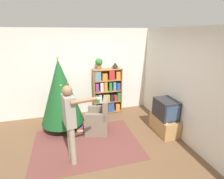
{
  "coord_description": "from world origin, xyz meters",
  "views": [
    {
      "loc": [
        -0.6,
        -3.33,
        2.48
      ],
      "look_at": [
        0.57,
        0.85,
        1.05
      ],
      "focal_mm": 28.0,
      "sensor_mm": 36.0,
      "label": 1
    }
  ],
  "objects_px": {
    "television": "(166,109)",
    "armchair": "(99,120)",
    "potted_plant": "(99,63)",
    "bookshelf": "(107,91)",
    "christmas_tree": "(61,92)",
    "standing_person": "(70,119)",
    "table_lamp": "(115,65)"
  },
  "relations": [
    {
      "from": "television",
      "to": "armchair",
      "type": "relative_size",
      "value": 0.66
    },
    {
      "from": "potted_plant",
      "to": "television",
      "type": "bearing_deg",
      "value": -49.34
    },
    {
      "from": "bookshelf",
      "to": "christmas_tree",
      "type": "relative_size",
      "value": 0.73
    },
    {
      "from": "standing_person",
      "to": "table_lamp",
      "type": "bearing_deg",
      "value": 132.93
    },
    {
      "from": "table_lamp",
      "to": "standing_person",
      "type": "bearing_deg",
      "value": -126.08
    },
    {
      "from": "table_lamp",
      "to": "television",
      "type": "bearing_deg",
      "value": -61.48
    },
    {
      "from": "table_lamp",
      "to": "christmas_tree",
      "type": "bearing_deg",
      "value": -156.94
    },
    {
      "from": "bookshelf",
      "to": "standing_person",
      "type": "xyz_separation_m",
      "value": [
        -1.22,
        -2.02,
        0.24
      ]
    },
    {
      "from": "table_lamp",
      "to": "armchair",
      "type": "bearing_deg",
      "value": -124.86
    },
    {
      "from": "bookshelf",
      "to": "christmas_tree",
      "type": "bearing_deg",
      "value": -153.47
    },
    {
      "from": "christmas_tree",
      "to": "television",
      "type": "bearing_deg",
      "value": -19.44
    },
    {
      "from": "christmas_tree",
      "to": "table_lamp",
      "type": "relative_size",
      "value": 9.7
    },
    {
      "from": "christmas_tree",
      "to": "armchair",
      "type": "bearing_deg",
      "value": -24.73
    },
    {
      "from": "christmas_tree",
      "to": "standing_person",
      "type": "distance_m",
      "value": 1.35
    },
    {
      "from": "potted_plant",
      "to": "christmas_tree",
      "type": "bearing_deg",
      "value": -148.55
    },
    {
      "from": "christmas_tree",
      "to": "potted_plant",
      "type": "distance_m",
      "value": 1.46
    },
    {
      "from": "potted_plant",
      "to": "table_lamp",
      "type": "relative_size",
      "value": 1.64
    },
    {
      "from": "television",
      "to": "potted_plant",
      "type": "xyz_separation_m",
      "value": [
        -1.36,
        1.58,
        0.96
      ]
    },
    {
      "from": "bookshelf",
      "to": "television",
      "type": "relative_size",
      "value": 2.34
    },
    {
      "from": "television",
      "to": "standing_person",
      "type": "height_order",
      "value": "standing_person"
    },
    {
      "from": "standing_person",
      "to": "potted_plant",
      "type": "relative_size",
      "value": 4.84
    },
    {
      "from": "standing_person",
      "to": "table_lamp",
      "type": "height_order",
      "value": "table_lamp"
    },
    {
      "from": "bookshelf",
      "to": "standing_person",
      "type": "relative_size",
      "value": 0.9
    },
    {
      "from": "armchair",
      "to": "standing_person",
      "type": "height_order",
      "value": "standing_person"
    },
    {
      "from": "christmas_tree",
      "to": "standing_person",
      "type": "height_order",
      "value": "christmas_tree"
    },
    {
      "from": "television",
      "to": "christmas_tree",
      "type": "distance_m",
      "value": 2.68
    },
    {
      "from": "christmas_tree",
      "to": "potted_plant",
      "type": "xyz_separation_m",
      "value": [
        1.14,
        0.7,
        0.57
      ]
    },
    {
      "from": "christmas_tree",
      "to": "standing_person",
      "type": "relative_size",
      "value": 1.22
    },
    {
      "from": "bookshelf",
      "to": "standing_person",
      "type": "height_order",
      "value": "standing_person"
    },
    {
      "from": "television",
      "to": "standing_person",
      "type": "xyz_separation_m",
      "value": [
        -2.34,
        -0.45,
        0.28
      ]
    },
    {
      "from": "television",
      "to": "christmas_tree",
      "type": "height_order",
      "value": "christmas_tree"
    },
    {
      "from": "bookshelf",
      "to": "potted_plant",
      "type": "relative_size",
      "value": 4.33
    }
  ]
}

